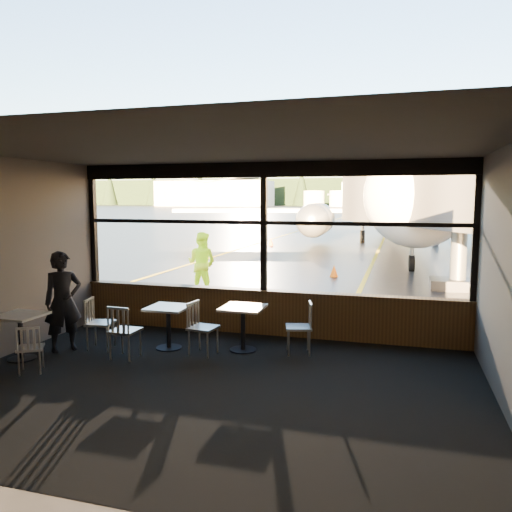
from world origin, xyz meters
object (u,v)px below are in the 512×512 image
at_px(cafe_table_near, 243,329).
at_px(chair_near_e, 299,328).
at_px(cone_nose, 334,271).
at_px(chair_mid_w, 101,324).
at_px(ground_crew, 202,263).
at_px(cone_wing, 271,242).
at_px(airliner, 402,156).
at_px(chair_mid_s, 125,331).
at_px(passenger, 63,302).
at_px(chair_near_w, 203,328).
at_px(chair_left_s, 31,348).
at_px(cafe_table_left, 21,337).
at_px(jet_bridge, 436,206).
at_px(cafe_table_mid, 169,328).

bearing_deg(cafe_table_near, chair_near_e, 6.96).
height_order(cafe_table_near, cone_nose, cafe_table_near).
relative_size(chair_mid_w, ground_crew, 0.53).
xyz_separation_m(cafe_table_near, cone_wing, (-4.80, 20.48, -0.20)).
xyz_separation_m(airliner, chair_mid_w, (-5.17, -23.93, -4.86)).
height_order(chair_mid_s, passenger, passenger).
distance_m(chair_near_e, chair_mid_w, 3.65).
height_order(chair_near_e, chair_near_w, chair_near_w).
distance_m(chair_left_s, cone_nose, 11.82).
distance_m(cafe_table_left, chair_mid_w, 1.34).
relative_size(jet_bridge, chair_near_w, 12.30).
bearing_deg(chair_near_w, cafe_table_near, 131.39).
bearing_deg(passenger, chair_near_e, -37.89).
bearing_deg(airliner, cafe_table_left, -106.51).
xyz_separation_m(cafe_table_mid, ground_crew, (-1.47, 5.16, 0.51)).
xyz_separation_m(ground_crew, cone_nose, (3.28, 4.38, -0.70)).
bearing_deg(passenger, cafe_table_left, -173.09).
height_order(cafe_table_near, cafe_table_left, cafe_table_near).
relative_size(airliner, cafe_table_left, 43.59).
bearing_deg(jet_bridge, ground_crew, -164.49).
xyz_separation_m(airliner, cafe_table_near, (-2.61, -23.30, -4.93)).
bearing_deg(jet_bridge, chair_near_w, -120.99).
bearing_deg(jet_bridge, cafe_table_near, -118.67).
bearing_deg(passenger, cone_nose, 18.64).
distance_m(cafe_table_mid, chair_near_w, 0.77).
xyz_separation_m(cafe_table_mid, chair_near_w, (0.75, -0.15, 0.08)).
bearing_deg(cone_nose, chair_left_s, -106.51).
bearing_deg(cafe_table_mid, chair_mid_w, -162.75).
distance_m(airliner, chair_near_e, 23.73).
distance_m(passenger, ground_crew, 5.82).
height_order(cafe_table_near, cone_wing, cafe_table_near).
distance_m(ground_crew, cone_nose, 5.52).
height_order(airliner, cafe_table_mid, airliner).
bearing_deg(cafe_table_near, chair_mid_w, -166.07).
distance_m(chair_near_e, passenger, 4.30).
height_order(cafe_table_left, chair_mid_w, chair_mid_w).
distance_m(cafe_table_near, chair_near_e, 1.02).
bearing_deg(ground_crew, cone_wing, -78.10).
relative_size(cafe_table_near, cafe_table_mid, 1.03).
bearing_deg(cone_wing, airliner, 20.78).
bearing_deg(jet_bridge, chair_near_e, -111.98).
xyz_separation_m(jet_bridge, cafe_table_mid, (-5.03, -6.96, -2.17)).
relative_size(chair_near_w, passenger, 0.52).
height_order(airliner, chair_near_e, airliner).
distance_m(jet_bridge, passenger, 10.34).
relative_size(airliner, cafe_table_mid, 43.74).
distance_m(cafe_table_mid, chair_left_s, 2.36).
distance_m(chair_near_e, ground_crew, 6.14).
bearing_deg(cone_wing, chair_near_w, -78.67).
height_order(chair_near_w, chair_mid_w, chair_mid_w).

